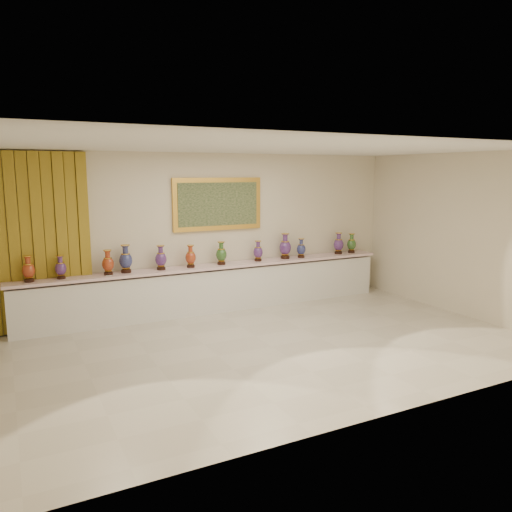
{
  "coord_description": "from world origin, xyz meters",
  "views": [
    {
      "loc": [
        -3.53,
        -6.4,
        2.63
      ],
      "look_at": [
        0.6,
        1.7,
        1.11
      ],
      "focal_mm": 35.0,
      "sensor_mm": 36.0,
      "label": 1
    }
  ],
  "objects_px": {
    "counter": "(215,289)",
    "vase_1": "(61,268)",
    "vase_0": "(28,270)",
    "vase_2": "(108,264)"
  },
  "relations": [
    {
      "from": "counter",
      "to": "vase_1",
      "type": "height_order",
      "value": "vase_1"
    },
    {
      "from": "vase_0",
      "to": "vase_2",
      "type": "distance_m",
      "value": 1.24
    },
    {
      "from": "counter",
      "to": "vase_2",
      "type": "height_order",
      "value": "vase_2"
    },
    {
      "from": "vase_0",
      "to": "vase_1",
      "type": "relative_size",
      "value": 1.09
    },
    {
      "from": "counter",
      "to": "vase_2",
      "type": "bearing_deg",
      "value": -178.78
    },
    {
      "from": "vase_0",
      "to": "vase_2",
      "type": "xyz_separation_m",
      "value": [
        1.24,
        -0.01,
        0.0
      ]
    },
    {
      "from": "vase_0",
      "to": "vase_1",
      "type": "distance_m",
      "value": 0.49
    },
    {
      "from": "vase_2",
      "to": "counter",
      "type": "bearing_deg",
      "value": 1.22
    },
    {
      "from": "vase_1",
      "to": "vase_2",
      "type": "bearing_deg",
      "value": -2.19
    },
    {
      "from": "counter",
      "to": "vase_0",
      "type": "height_order",
      "value": "vase_0"
    }
  ]
}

